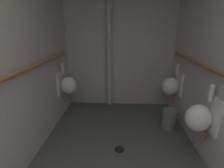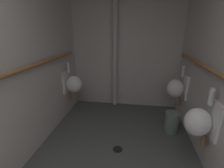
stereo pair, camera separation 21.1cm
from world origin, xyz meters
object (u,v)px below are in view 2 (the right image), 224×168
at_px(standpipe_back_wall, 115,49).
at_px(waste_bin, 172,122).
at_px(urinal_right_mid, 200,121).
at_px(floor_drain, 118,149).
at_px(urinal_right_far, 177,88).
at_px(urinal_left_mid, 73,84).

distance_m(standpipe_back_wall, waste_bin, 1.75).
bearing_deg(urinal_right_mid, standpipe_back_wall, 126.97).
height_order(urinal_right_mid, floor_drain, urinal_right_mid).
relative_size(urinal_right_far, waste_bin, 2.15).
distance_m(urinal_right_far, waste_bin, 0.63).
distance_m(standpipe_back_wall, floor_drain, 1.92).
relative_size(urinal_left_mid, floor_drain, 5.39).
bearing_deg(urinal_right_mid, urinal_right_far, 90.00).
bearing_deg(urinal_left_mid, standpipe_back_wall, 32.80).
bearing_deg(floor_drain, waste_bin, 34.30).
bearing_deg(floor_drain, urinal_left_mid, 136.52).
height_order(urinal_left_mid, urinal_right_far, same).
height_order(urinal_right_far, standpipe_back_wall, standpipe_back_wall).
xyz_separation_m(floor_drain, waste_bin, (0.84, 0.57, 0.17)).
distance_m(urinal_left_mid, urinal_right_mid, 2.23).
distance_m(urinal_right_mid, floor_drain, 1.15).
distance_m(urinal_left_mid, standpipe_back_wall, 1.09).
xyz_separation_m(urinal_right_mid, standpipe_back_wall, (-1.19, 1.58, 0.62)).
height_order(urinal_right_mid, waste_bin, urinal_right_mid).
xyz_separation_m(urinal_right_far, standpipe_back_wall, (-1.19, 0.45, 0.62)).
relative_size(urinal_right_mid, waste_bin, 2.15).
xyz_separation_m(urinal_right_far, waste_bin, (-0.11, -0.41, -0.46)).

